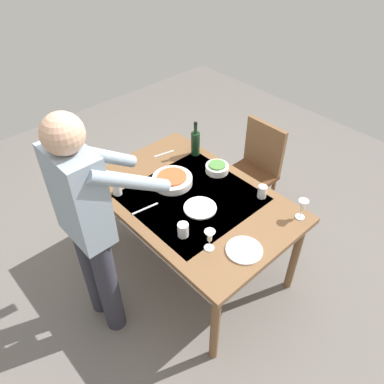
{
  "coord_description": "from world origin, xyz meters",
  "views": [
    {
      "loc": [
        -1.49,
        1.37,
        2.55
      ],
      "look_at": [
        0.0,
        0.0,
        0.81
      ],
      "focal_mm": 35.35,
      "sensor_mm": 36.0,
      "label": 1
    }
  ],
  "objects_px": {
    "side_bowl_salad": "(217,168)",
    "dinner_plate_near": "(244,250)",
    "wine_glass_right": "(303,206)",
    "water_cup_near_right": "(117,188)",
    "dinner_plate_far": "(200,208)",
    "dining_table": "(192,205)",
    "serving_bowl_pasta": "(172,180)",
    "chair_near": "(255,166)",
    "water_cup_far_left": "(262,192)",
    "person_server": "(89,222)",
    "wine_bottle": "(195,143)",
    "wine_glass_left": "(210,237)",
    "water_cup_near_left": "(183,230)"
  },
  "relations": [
    {
      "from": "dining_table",
      "to": "dinner_plate_far",
      "type": "relative_size",
      "value": 6.46
    },
    {
      "from": "water_cup_near_right",
      "to": "serving_bowl_pasta",
      "type": "relative_size",
      "value": 0.34
    },
    {
      "from": "water_cup_near_right",
      "to": "side_bowl_salad",
      "type": "height_order",
      "value": "water_cup_near_right"
    },
    {
      "from": "wine_glass_left",
      "to": "water_cup_near_right",
      "type": "xyz_separation_m",
      "value": [
        0.82,
        0.13,
        -0.05
      ]
    },
    {
      "from": "side_bowl_salad",
      "to": "dinner_plate_near",
      "type": "relative_size",
      "value": 0.78
    },
    {
      "from": "dining_table",
      "to": "water_cup_far_left",
      "type": "xyz_separation_m",
      "value": [
        -0.33,
        -0.37,
        0.12
      ]
    },
    {
      "from": "chair_near",
      "to": "serving_bowl_pasta",
      "type": "bearing_deg",
      "value": 83.54
    },
    {
      "from": "person_server",
      "to": "water_cup_near_right",
      "type": "relative_size",
      "value": 16.66
    },
    {
      "from": "wine_glass_right",
      "to": "serving_bowl_pasta",
      "type": "xyz_separation_m",
      "value": [
        0.86,
        0.4,
        -0.07
      ]
    },
    {
      "from": "water_cup_near_right",
      "to": "dinner_plate_far",
      "type": "bearing_deg",
      "value": -147.32
    },
    {
      "from": "wine_glass_left",
      "to": "side_bowl_salad",
      "type": "relative_size",
      "value": 0.84
    },
    {
      "from": "wine_glass_right",
      "to": "water_cup_far_left",
      "type": "height_order",
      "value": "wine_glass_right"
    },
    {
      "from": "dining_table",
      "to": "person_server",
      "type": "height_order",
      "value": "person_server"
    },
    {
      "from": "chair_near",
      "to": "side_bowl_salad",
      "type": "relative_size",
      "value": 5.06
    },
    {
      "from": "water_cup_far_left",
      "to": "dinner_plate_far",
      "type": "relative_size",
      "value": 0.41
    },
    {
      "from": "wine_glass_left",
      "to": "wine_glass_right",
      "type": "height_order",
      "value": "same"
    },
    {
      "from": "water_cup_far_left",
      "to": "wine_glass_left",
      "type": "bearing_deg",
      "value": 98.3
    },
    {
      "from": "wine_glass_right",
      "to": "dinner_plate_far",
      "type": "bearing_deg",
      "value": 40.05
    },
    {
      "from": "person_server",
      "to": "wine_glass_right",
      "type": "bearing_deg",
      "value": -122.22
    },
    {
      "from": "wine_glass_left",
      "to": "water_cup_near_right",
      "type": "relative_size",
      "value": 1.49
    },
    {
      "from": "wine_glass_left",
      "to": "water_cup_far_left",
      "type": "height_order",
      "value": "wine_glass_left"
    },
    {
      "from": "wine_bottle",
      "to": "side_bowl_salad",
      "type": "xyz_separation_m",
      "value": [
        -0.28,
        0.04,
        -0.08
      ]
    },
    {
      "from": "chair_near",
      "to": "serving_bowl_pasta",
      "type": "relative_size",
      "value": 3.03
    },
    {
      "from": "wine_bottle",
      "to": "dinner_plate_near",
      "type": "xyz_separation_m",
      "value": [
        -0.96,
        0.49,
        -0.1
      ]
    },
    {
      "from": "side_bowl_salad",
      "to": "water_cup_far_left",
      "type": "bearing_deg",
      "value": -177.03
    },
    {
      "from": "water_cup_near_left",
      "to": "side_bowl_salad",
      "type": "relative_size",
      "value": 0.54
    },
    {
      "from": "serving_bowl_pasta",
      "to": "dinner_plate_near",
      "type": "bearing_deg",
      "value": 172.71
    },
    {
      "from": "chair_near",
      "to": "wine_bottle",
      "type": "xyz_separation_m",
      "value": [
        0.26,
        0.49,
        0.34
      ]
    },
    {
      "from": "chair_near",
      "to": "wine_bottle",
      "type": "distance_m",
      "value": 0.65
    },
    {
      "from": "dinner_plate_near",
      "to": "serving_bowl_pasta",
      "type": "bearing_deg",
      "value": -7.29
    },
    {
      "from": "water_cup_far_left",
      "to": "dinner_plate_near",
      "type": "bearing_deg",
      "value": 118.02
    },
    {
      "from": "dining_table",
      "to": "water_cup_near_left",
      "type": "height_order",
      "value": "water_cup_near_left"
    },
    {
      "from": "side_bowl_salad",
      "to": "dinner_plate_near",
      "type": "bearing_deg",
      "value": 146.4
    },
    {
      "from": "water_cup_far_left",
      "to": "dinner_plate_near",
      "type": "relative_size",
      "value": 0.41
    },
    {
      "from": "wine_glass_right",
      "to": "water_cup_near_right",
      "type": "xyz_separation_m",
      "value": [
        1.04,
        0.77,
        -0.05
      ]
    },
    {
      "from": "chair_near",
      "to": "dining_table",
      "type": "bearing_deg",
      "value": 97.7
    },
    {
      "from": "dining_table",
      "to": "wine_glass_right",
      "type": "height_order",
      "value": "wine_glass_right"
    },
    {
      "from": "serving_bowl_pasta",
      "to": "side_bowl_salad",
      "type": "relative_size",
      "value": 1.67
    },
    {
      "from": "dinner_plate_far",
      "to": "person_server",
      "type": "bearing_deg",
      "value": 73.86
    },
    {
      "from": "water_cup_near_left",
      "to": "dinner_plate_far",
      "type": "height_order",
      "value": "water_cup_near_left"
    },
    {
      "from": "person_server",
      "to": "wine_glass_left",
      "type": "relative_size",
      "value": 11.19
    },
    {
      "from": "dining_table",
      "to": "water_cup_near_left",
      "type": "xyz_separation_m",
      "value": [
        -0.23,
        0.29,
        0.12
      ]
    },
    {
      "from": "serving_bowl_pasta",
      "to": "dinner_plate_far",
      "type": "relative_size",
      "value": 1.3
    },
    {
      "from": "wine_bottle",
      "to": "dinner_plate_near",
      "type": "bearing_deg",
      "value": 153.21
    },
    {
      "from": "wine_bottle",
      "to": "wine_glass_right",
      "type": "xyz_separation_m",
      "value": [
        -1.02,
        -0.01,
        -0.01
      ]
    },
    {
      "from": "dining_table",
      "to": "serving_bowl_pasta",
      "type": "bearing_deg",
      "value": -0.56
    },
    {
      "from": "wine_glass_left",
      "to": "dinner_plate_far",
      "type": "xyz_separation_m",
      "value": [
        0.3,
        -0.21,
        -0.1
      ]
    },
    {
      "from": "chair_near",
      "to": "wine_glass_right",
      "type": "xyz_separation_m",
      "value": [
        -0.76,
        0.48,
        0.33
      ]
    },
    {
      "from": "chair_near",
      "to": "water_cup_far_left",
      "type": "xyz_separation_m",
      "value": [
        -0.45,
        0.5,
        0.28
      ]
    },
    {
      "from": "wine_glass_right",
      "to": "serving_bowl_pasta",
      "type": "distance_m",
      "value": 0.95
    }
  ]
}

